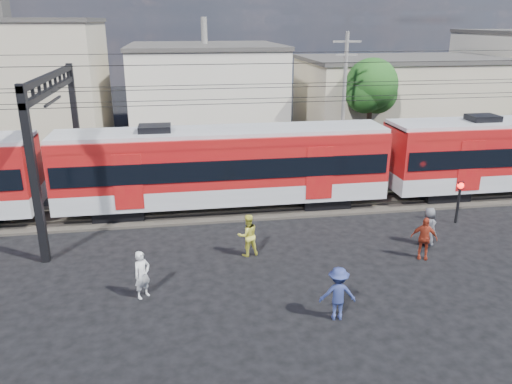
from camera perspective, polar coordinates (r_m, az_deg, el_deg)
The scene contains 17 objects.
ground at distance 18.63m, azimuth 6.34°, elevation -10.46°, with size 120.00×120.00×0.00m, color black.
track_bed at distance 25.68m, azimuth 1.70°, elevation -1.66°, with size 70.00×3.40×0.12m, color #2D2823.
rail_near at distance 24.95m, azimuth 2.02°, elevation -2.01°, with size 70.00×0.12×0.12m, color #59544C.
rail_far at distance 26.33m, azimuth 1.40°, elevation -0.85°, with size 70.00×0.12×0.12m, color #59544C.
commuter_train at distance 24.64m, azimuth -3.26°, elevation 3.15°, with size 50.30×3.08×4.17m.
catenary at distance 24.27m, azimuth -18.91°, elevation 8.55°, with size 70.00×9.30×7.52m.
building_west at distance 41.74m, azimuth -26.90°, elevation 10.88°, with size 14.28×10.20×9.30m.
building_midwest at distance 43.01m, azimuth -5.73°, elevation 11.63°, with size 12.24×12.24×7.30m.
building_mideast at distance 44.12m, azimuth 16.15°, elevation 10.52°, with size 16.32×10.20×6.30m.
utility_pole_mid at distance 32.68m, azimuth 10.02°, elevation 10.67°, with size 1.80×0.24×8.50m.
tree_near at distance 36.64m, azimuth 13.27°, elevation 11.54°, with size 3.82×3.64×6.72m.
pedestrian_a at distance 17.80m, azimuth -12.88°, elevation -9.19°, with size 0.63×0.41×1.72m, color silver.
pedestrian_b at distance 20.29m, azimuth -0.95°, elevation -4.95°, with size 0.86×0.67×1.77m, color gold.
pedestrian_c at distance 16.40m, azimuth 9.34°, elevation -11.38°, with size 1.17×0.67×1.80m, color navy.
pedestrian_d at distance 21.13m, azimuth 18.64°, elevation -5.02°, with size 1.03×0.43×1.76m, color maroon.
pedestrian_e at distance 22.50m, azimuth 19.11°, elevation -3.72°, with size 0.82×0.53×1.67m, color #515157.
crossing_signal at distance 25.14m, azimuth 22.22°, elevation -0.27°, with size 0.30×0.30×2.06m.
Camera 1 is at (-4.54, -15.59, 9.14)m, focal length 35.00 mm.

